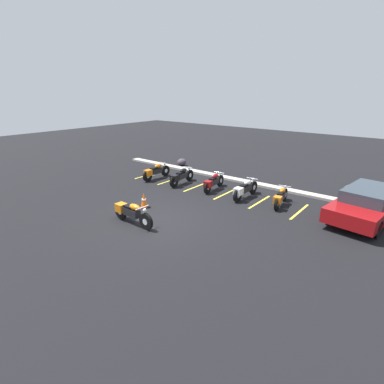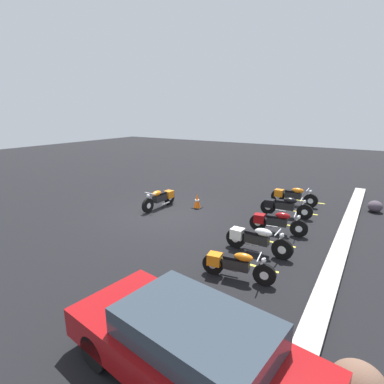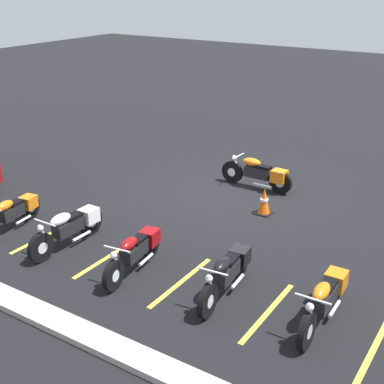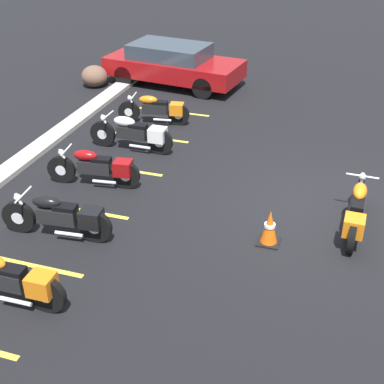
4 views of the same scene
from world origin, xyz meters
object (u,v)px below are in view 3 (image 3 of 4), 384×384
(parked_bike_3, at_px, (70,227))
(parked_bike_2, at_px, (136,251))
(parked_bike_1, at_px, (228,272))
(traffic_cone, at_px, (264,202))
(parked_bike_4, at_px, (13,212))
(parked_bike_0, at_px, (325,298))
(motorcycle_orange_featured, at_px, (260,173))

(parked_bike_3, bearing_deg, parked_bike_2, 88.53)
(parked_bike_1, height_order, parked_bike_3, parked_bike_3)
(parked_bike_2, height_order, traffic_cone, parked_bike_2)
(parked_bike_4, bearing_deg, parked_bike_3, 84.66)
(parked_bike_1, relative_size, traffic_cone, 3.15)
(parked_bike_2, xyz_separation_m, parked_bike_4, (3.60, 0.04, -0.02))
(parked_bike_1, bearing_deg, parked_bike_2, -88.00)
(parked_bike_3, xyz_separation_m, traffic_cone, (-2.84, -3.81, -0.13))
(parked_bike_4, xyz_separation_m, traffic_cone, (-4.58, -3.91, -0.09))
(parked_bike_0, height_order, parked_bike_4, parked_bike_0)
(parked_bike_0, xyz_separation_m, traffic_cone, (2.80, -3.48, -0.13))
(parked_bike_0, height_order, parked_bike_2, parked_bike_0)
(parked_bike_0, relative_size, parked_bike_4, 1.10)
(parked_bike_0, relative_size, parked_bike_3, 1.00)
(parked_bike_3, bearing_deg, traffic_cone, 143.65)
(parked_bike_4, relative_size, traffic_cone, 2.89)
(parked_bike_0, relative_size, parked_bike_2, 1.04)
(parked_bike_0, distance_m, parked_bike_2, 3.80)
(motorcycle_orange_featured, relative_size, parked_bike_1, 1.02)
(parked_bike_1, distance_m, parked_bike_2, 1.97)
(parked_bike_0, bearing_deg, parked_bike_1, -87.00)
(parked_bike_2, height_order, parked_bike_4, parked_bike_2)
(motorcycle_orange_featured, distance_m, parked_bike_2, 5.31)
(parked_bike_2, bearing_deg, parked_bike_0, 88.50)
(motorcycle_orange_featured, relative_size, parked_bike_4, 1.11)
(parked_bike_0, bearing_deg, parked_bike_3, -87.83)
(motorcycle_orange_featured, bearing_deg, parked_bike_2, 90.21)
(parked_bike_0, xyz_separation_m, parked_bike_2, (3.78, 0.39, -0.02))
(parked_bike_0, bearing_deg, motorcycle_orange_featured, -144.73)
(parked_bike_1, height_order, parked_bike_2, parked_bike_1)
(parked_bike_2, bearing_deg, parked_bike_4, -96.73)
(parked_bike_1, relative_size, parked_bike_3, 0.99)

